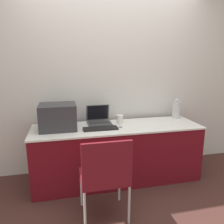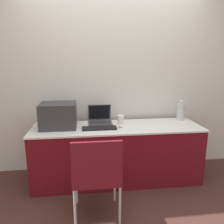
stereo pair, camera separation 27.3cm
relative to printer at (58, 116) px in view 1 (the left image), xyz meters
name	(u,v)px [view 1 (the left image)]	position (x,y,z in m)	size (l,w,h in m)	color
ground_plane	(123,191)	(0.72, -0.35, -0.89)	(14.00, 14.00, 0.00)	#472823
wall_back	(110,78)	(0.72, 0.37, 0.41)	(8.00, 0.05, 2.60)	silver
table	(117,153)	(0.72, -0.04, -0.53)	(2.12, 0.63, 0.73)	maroon
printer	(58,116)	(0.00, 0.00, 0.00)	(0.43, 0.36, 0.31)	#333338
laptop_left	(99,119)	(0.52, 0.14, -0.11)	(0.31, 0.27, 0.23)	#4C4C51
external_keyboard	(101,128)	(0.49, -0.13, -0.16)	(0.42, 0.15, 0.02)	black
coffee_cup	(120,119)	(0.78, 0.06, -0.11)	(0.09, 0.09, 0.11)	white
mouse	(121,126)	(0.75, -0.10, -0.15)	(0.06, 0.05, 0.03)	silver
metal_pitcher	(176,109)	(1.65, 0.17, -0.04)	(0.11, 0.11, 0.28)	silver
chair	(105,173)	(0.42, -0.77, -0.39)	(0.46, 0.41, 0.85)	maroon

